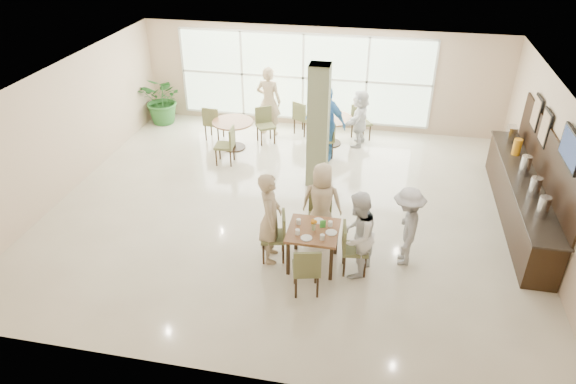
% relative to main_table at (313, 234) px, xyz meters
% --- Properties ---
extents(ground, '(10.00, 10.00, 0.00)m').
position_rel_main_table_xyz_m(ground, '(-0.78, 1.81, -0.65)').
color(ground, beige).
rests_on(ground, ground).
extents(room_shell, '(10.00, 10.00, 10.00)m').
position_rel_main_table_xyz_m(room_shell, '(-0.78, 1.81, 1.05)').
color(room_shell, white).
rests_on(room_shell, ground).
extents(window_bank, '(7.00, 0.04, 7.00)m').
position_rel_main_table_xyz_m(window_bank, '(-1.28, 6.27, 0.75)').
color(window_bank, silver).
rests_on(window_bank, ground).
extents(column, '(0.45, 0.45, 2.80)m').
position_rel_main_table_xyz_m(column, '(-0.38, 3.01, 0.75)').
color(column, '#727954').
rests_on(column, ground).
extents(main_table, '(0.90, 0.90, 0.75)m').
position_rel_main_table_xyz_m(main_table, '(0.00, 0.00, 0.00)').
color(main_table, brown).
rests_on(main_table, ground).
extents(round_table_left, '(1.06, 1.06, 0.75)m').
position_rel_main_table_xyz_m(round_table_left, '(-2.79, 4.41, -0.09)').
color(round_table_left, brown).
rests_on(round_table_left, ground).
extents(round_table_right, '(1.14, 1.14, 0.75)m').
position_rel_main_table_xyz_m(round_table_right, '(-0.34, 5.17, -0.07)').
color(round_table_right, brown).
rests_on(round_table_right, ground).
extents(chairs_main_table, '(2.02, 2.07, 0.95)m').
position_rel_main_table_xyz_m(chairs_main_table, '(0.00, 0.01, -0.17)').
color(chairs_main_table, brown).
rests_on(chairs_main_table, ground).
extents(chairs_table_left, '(1.98, 1.92, 0.95)m').
position_rel_main_table_xyz_m(chairs_table_left, '(-2.75, 4.43, -0.17)').
color(chairs_table_left, brown).
rests_on(chairs_table_left, ground).
extents(chairs_table_right, '(2.21, 1.92, 0.95)m').
position_rel_main_table_xyz_m(chairs_table_right, '(-0.37, 5.22, -0.17)').
color(chairs_table_right, brown).
rests_on(chairs_table_right, ground).
extents(tabletop_clutter, '(0.75, 0.76, 0.21)m').
position_rel_main_table_xyz_m(tabletop_clutter, '(0.03, -0.02, 0.16)').
color(tabletop_clutter, white).
rests_on(tabletop_clutter, main_table).
extents(buffet_counter, '(0.64, 4.70, 1.95)m').
position_rel_main_table_xyz_m(buffet_counter, '(3.92, 2.31, -0.10)').
color(buffet_counter, black).
rests_on(buffet_counter, ground).
extents(wall_tv, '(0.06, 1.00, 0.58)m').
position_rel_main_table_xyz_m(wall_tv, '(4.16, 1.21, 1.50)').
color(wall_tv, black).
rests_on(wall_tv, ground).
extents(framed_art_a, '(0.05, 0.55, 0.70)m').
position_rel_main_table_xyz_m(framed_art_a, '(4.17, 2.81, 1.20)').
color(framed_art_a, black).
rests_on(framed_art_a, ground).
extents(framed_art_b, '(0.05, 0.55, 0.70)m').
position_rel_main_table_xyz_m(framed_art_b, '(4.17, 3.61, 1.20)').
color(framed_art_b, black).
rests_on(framed_art_b, ground).
extents(potted_plant, '(1.47, 1.47, 1.43)m').
position_rel_main_table_xyz_m(potted_plant, '(-5.22, 5.64, 0.06)').
color(potted_plant, '#296729').
rests_on(potted_plant, ground).
extents(teen_left, '(0.53, 0.71, 1.76)m').
position_rel_main_table_xyz_m(teen_left, '(-0.78, 0.03, 0.23)').
color(teen_left, tan).
rests_on(teen_left, ground).
extents(teen_far, '(0.79, 0.45, 1.59)m').
position_rel_main_table_xyz_m(teen_far, '(0.03, 0.86, 0.15)').
color(teen_far, tan).
rests_on(teen_far, ground).
extents(teen_right, '(0.81, 0.93, 1.63)m').
position_rel_main_table_xyz_m(teen_right, '(0.77, -0.10, 0.16)').
color(teen_right, white).
rests_on(teen_right, ground).
extents(teen_standing, '(0.58, 0.99, 1.52)m').
position_rel_main_table_xyz_m(teen_standing, '(1.61, 0.40, 0.11)').
color(teen_standing, '#99999B').
rests_on(teen_standing, ground).
extents(adult_a, '(1.28, 1.01, 1.91)m').
position_rel_main_table_xyz_m(adult_a, '(-0.38, 4.31, 0.30)').
color(adult_a, '#4489CC').
rests_on(adult_a, ground).
extents(adult_b, '(0.83, 1.48, 1.51)m').
position_rel_main_table_xyz_m(adult_b, '(0.41, 5.25, 0.11)').
color(adult_b, white).
rests_on(adult_b, ground).
extents(adult_standing, '(0.75, 0.54, 1.90)m').
position_rel_main_table_xyz_m(adult_standing, '(-2.08, 5.49, 0.30)').
color(adult_standing, tan).
rests_on(adult_standing, ground).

